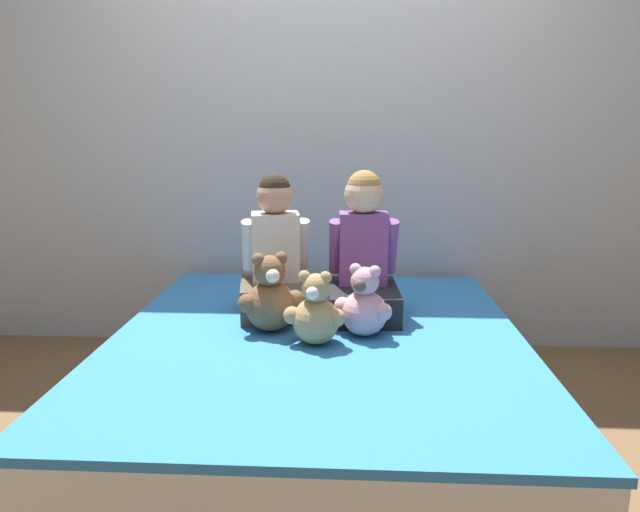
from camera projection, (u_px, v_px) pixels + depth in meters
name	position (u px, v px, depth m)	size (l,w,h in m)	color
ground_plane	(318.00, 429.00, 2.39)	(14.00, 14.00, 0.00)	brown
wall_behind_bed	(328.00, 124.00, 3.11)	(8.00, 0.06, 2.50)	silver
bed	(318.00, 383.00, 2.34)	(1.65, 1.87, 0.42)	brown
child_on_left	(276.00, 259.00, 2.50)	(0.36, 0.36, 0.62)	brown
child_on_right	(363.00, 259.00, 2.49)	(0.32, 0.40, 0.63)	black
teddy_bear_held_by_left_child	(270.00, 298.00, 2.31)	(0.26, 0.20, 0.33)	brown
teddy_bear_held_by_right_child	(364.00, 306.00, 2.26)	(0.23, 0.18, 0.29)	#DBA3B2
teddy_bear_between_children	(315.00, 313.00, 2.17)	(0.24, 0.18, 0.29)	tan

